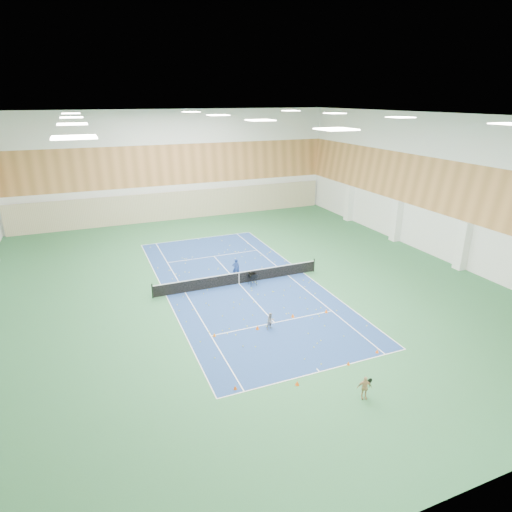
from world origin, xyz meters
The scene contains 20 objects.
ground centered at (0.00, 0.00, 0.00)m, with size 40.00×40.00×0.00m, color #2A643B.
room_shell centered at (0.00, 0.00, 6.00)m, with size 36.00×40.00×12.00m, color white, non-canonical shape.
wood_cladding centered at (0.00, 0.00, 8.00)m, with size 36.00×40.00×8.00m, color #C08247, non-canonical shape.
ceiling_light_grid centered at (0.00, 0.00, 11.92)m, with size 21.40×25.40×0.06m, color white, non-canonical shape.
court_surface centered at (0.00, 0.00, 0.01)m, with size 10.97×23.77×0.01m, color navy.
tennis_balls_scatter centered at (0.00, 0.00, 0.05)m, with size 10.57×22.77×0.07m, color yellow, non-canonical shape.
tennis_net centered at (0.00, 0.00, 0.55)m, with size 12.80×0.10×1.10m, color black, non-canonical shape.
back_curtain centered at (0.00, 19.75, 1.60)m, with size 35.40×0.16×3.20m, color #C6B793.
coach centered at (0.21, 1.24, 0.78)m, with size 0.57×0.37×1.56m, color navy.
child_court centered at (-0.54, -6.97, 0.54)m, with size 0.52×0.41×1.07m, color gray.
child_apron centered at (0.86, -14.42, 0.59)m, with size 0.69×0.29×1.18m, color tan.
ball_cart centered at (0.84, -0.60, 0.47)m, with size 0.55×0.55×0.95m, color black, non-canonical shape.
cone_svc_a centered at (-3.94, -6.51, 0.11)m, with size 0.20×0.20×0.22m, color orange.
cone_svc_b centered at (-1.30, -6.73, 0.13)m, with size 0.23×0.23×0.25m, color #D6500B.
cone_svc_c centered at (1.37, -6.18, 0.13)m, with size 0.23×0.23×0.25m, color orange.
cone_svc_d centered at (3.67, -6.45, 0.12)m, with size 0.22×0.22×0.24m, color #FF650D.
cone_base_a centered at (-4.45, -11.54, 0.10)m, with size 0.19×0.19×0.21m, color #D5520B.
cone_base_b centered at (-1.55, -12.38, 0.11)m, with size 0.20×0.20×0.22m, color #FF560D.
cone_base_c centered at (1.72, -11.91, 0.10)m, with size 0.18×0.18×0.20m, color #EB5D0C.
cone_base_d centered at (3.81, -11.56, 0.10)m, with size 0.19×0.19×0.21m, color #F55E0C.
Camera 1 is at (-9.99, -27.63, 13.15)m, focal length 30.00 mm.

